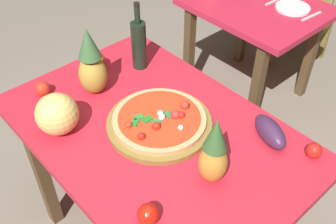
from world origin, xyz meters
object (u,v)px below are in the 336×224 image
at_px(pizza, 160,119).
at_px(tomato_near_board, 314,150).
at_px(bell_pepper, 97,61).
at_px(tomato_at_corner, 148,214).
at_px(knife_utensil, 311,16).
at_px(pineapple_left, 214,153).
at_px(pineapple_right, 91,65).
at_px(pizza_board, 159,124).
at_px(melon, 57,114).
at_px(tomato_beside_pepper, 42,89).
at_px(background_table, 255,21).
at_px(eggplant, 270,132).
at_px(display_table, 155,142).
at_px(fork_utensil, 275,1).
at_px(dinner_plate, 293,8).
at_px(wine_bottle, 139,44).
at_px(dining_chair, 304,13).

bearing_deg(pizza, tomato_near_board, 32.11).
height_order(bell_pepper, tomato_at_corner, bell_pepper).
height_order(tomato_near_board, knife_utensil, tomato_near_board).
xyz_separation_m(tomato_at_corner, knife_utensil, (-0.44, 1.69, -0.03)).
distance_m(pineapple_left, pineapple_right, 0.74).
distance_m(pizza_board, pizza, 0.03).
height_order(melon, tomato_beside_pepper, melon).
relative_size(background_table, tomato_beside_pepper, 12.18).
distance_m(eggplant, tomato_near_board, 0.19).
bearing_deg(display_table, knife_utensil, 94.33).
distance_m(melon, tomato_at_corner, 0.60).
distance_m(display_table, fork_utensil, 1.43).
bearing_deg(dinner_plate, pineapple_right, -95.81).
bearing_deg(pizza, wine_bottle, 151.87).
distance_m(background_table, knife_utensil, 0.38).
relative_size(pineapple_left, knife_utensil, 1.70).
distance_m(background_table, wine_bottle, 1.05).
height_order(background_table, wine_bottle, wine_bottle).
bearing_deg(bell_pepper, tomato_beside_pepper, -89.39).
bearing_deg(fork_utensil, display_table, -72.30).
bearing_deg(wine_bottle, dining_chair, 89.73).
xyz_separation_m(display_table, pizza_board, (0.00, 0.03, 0.10)).
distance_m(dining_chair, eggplant, 1.74).
distance_m(wine_bottle, tomato_near_board, 0.97).
relative_size(wine_bottle, pineapple_right, 1.04).
distance_m(background_table, melon, 1.59).
distance_m(eggplant, fork_utensil, 1.30).
xyz_separation_m(display_table, pineapple_left, (0.35, -0.01, 0.22)).
height_order(tomato_beside_pepper, dinner_plate, tomato_beside_pepper).
xyz_separation_m(dinner_plate, fork_utensil, (-0.14, 0.00, -0.00)).
relative_size(display_table, eggplant, 6.76).
distance_m(wine_bottle, dinner_plate, 1.15).
height_order(bell_pepper, fork_utensil, bell_pepper).
height_order(wine_bottle, knife_utensil, wine_bottle).
distance_m(pineapple_right, dinner_plate, 1.43).
bearing_deg(pizza_board, dinner_plate, 100.30).
bearing_deg(eggplant, pizza_board, -142.13).
distance_m(melon, tomato_near_board, 1.06).
height_order(tomato_beside_pepper, knife_utensil, tomato_beside_pepper).
relative_size(background_table, knife_utensil, 4.83).
relative_size(eggplant, tomato_beside_pepper, 2.80).
bearing_deg(pineapple_left, eggplant, 86.38).
relative_size(background_table, melon, 4.77).
bearing_deg(background_table, tomato_beside_pepper, -93.58).
bearing_deg(display_table, pineapple_right, -173.79).
bearing_deg(dinner_plate, tomato_near_board, -51.76).
xyz_separation_m(pizza, tomato_beside_pepper, (-0.54, -0.27, -0.00)).
xyz_separation_m(tomato_at_corner, tomato_beside_pepper, (-0.87, 0.07, -0.00)).
bearing_deg(dining_chair, tomato_near_board, 108.65).
height_order(display_table, dinner_plate, dinner_plate).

